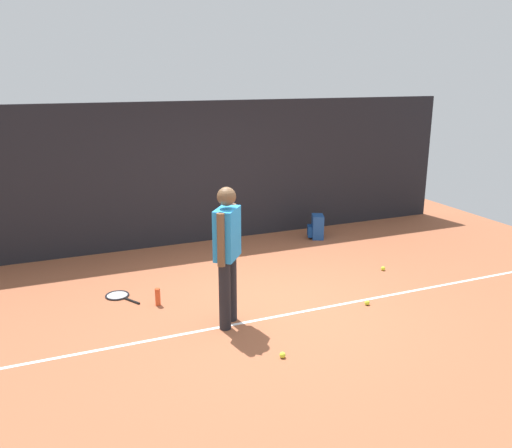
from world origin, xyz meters
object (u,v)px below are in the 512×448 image
object	(u,v)px
tennis_ball_near_player	(237,253)
tennis_ball_mid_court	(367,303)
tennis_ball_by_fence	(283,355)
tennis_ball_far_left	(383,268)
tennis_racket	(119,296)
tennis_player	(227,249)
backpack	(317,227)
water_bottle	(158,297)

from	to	relation	value
tennis_ball_near_player	tennis_ball_mid_court	world-z (taller)	same
tennis_ball_by_fence	tennis_ball_far_left	xyz separation A→B (m)	(2.55, 1.75, 0.00)
tennis_racket	tennis_ball_by_fence	world-z (taller)	tennis_ball_by_fence
tennis_player	tennis_ball_by_fence	bearing A→B (deg)	-126.84
backpack	tennis_ball_near_player	xyz separation A→B (m)	(-1.69, -0.31, -0.18)
tennis_ball_far_left	tennis_ball_by_fence	bearing A→B (deg)	-145.52
tennis_ball_near_player	tennis_player	bearing A→B (deg)	-112.91
tennis_ball_near_player	tennis_ball_by_fence	xyz separation A→B (m)	(-0.72, -3.30, 0.00)
tennis_racket	tennis_ball_mid_court	size ratio (longest dim) A/B	9.36
backpack	tennis_ball_near_player	distance (m)	1.73
tennis_ball_by_fence	water_bottle	size ratio (longest dim) A/B	0.28
tennis_player	tennis_ball_by_fence	xyz separation A→B (m)	(0.27, -0.97, -0.93)
tennis_racket	water_bottle	size ratio (longest dim) A/B	2.66
backpack	tennis_ball_by_fence	world-z (taller)	backpack
tennis_ball_by_fence	water_bottle	xyz separation A→B (m)	(-0.94, 1.84, 0.08)
tennis_ball_near_player	tennis_ball_by_fence	bearing A→B (deg)	-102.29
backpack	water_bottle	distance (m)	3.80
backpack	tennis_ball_far_left	size ratio (longest dim) A/B	6.67
tennis_ball_near_player	water_bottle	world-z (taller)	water_bottle
tennis_player	tennis_ball_far_left	world-z (taller)	tennis_player
tennis_player	tennis_racket	distance (m)	1.99
tennis_ball_mid_court	water_bottle	size ratio (longest dim) A/B	0.28
tennis_player	tennis_ball_by_fence	size ratio (longest dim) A/B	25.76
tennis_player	tennis_ball_mid_court	world-z (taller)	tennis_player
tennis_ball_mid_court	tennis_ball_by_fence	bearing A→B (deg)	-153.98
tennis_ball_far_left	tennis_ball_mid_court	bearing A→B (deg)	-134.41
tennis_player	tennis_racket	bearing A→B (deg)	77.41
tennis_racket	backpack	distance (m)	4.01
tennis_player	tennis_ball_near_player	world-z (taller)	tennis_player
water_bottle	tennis_ball_near_player	bearing A→B (deg)	41.56
tennis_racket	tennis_ball_mid_court	world-z (taller)	tennis_ball_mid_court
tennis_ball_by_fence	tennis_ball_far_left	distance (m)	3.10
backpack	tennis_ball_by_fence	xyz separation A→B (m)	(-2.41, -3.62, -0.18)
water_bottle	tennis_racket	bearing A→B (deg)	132.47
backpack	tennis_ball_far_left	distance (m)	1.88
tennis_player	tennis_ball_far_left	xyz separation A→B (m)	(2.82, 0.78, -0.93)
tennis_ball_mid_court	tennis_ball_far_left	world-z (taller)	same
tennis_racket	tennis_ball_mid_court	distance (m)	3.35
tennis_player	water_bottle	bearing A→B (deg)	75.70
tennis_ball_far_left	tennis_player	bearing A→B (deg)	-164.49
tennis_racket	tennis_ball_near_player	distance (m)	2.32
tennis_ball_by_fence	water_bottle	distance (m)	2.06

